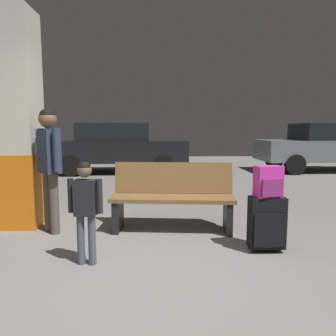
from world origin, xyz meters
TOP-DOWN VIEW (x-y plane):
  - ground_plane at (0.00, 4.00)m, footprint 18.00×18.00m
  - structural_pillar at (-1.86, 1.75)m, footprint 0.57×0.57m
  - bench at (0.24, 1.47)m, footprint 1.64×0.67m
  - suitcase at (1.23, 0.67)m, footprint 0.38×0.23m
  - backpack_bright at (1.23, 0.67)m, footprint 0.30×0.23m
  - child at (-0.67, 0.39)m, footprint 0.35×0.22m
  - adult at (-1.34, 1.41)m, footprint 0.39×0.43m
  - parked_car_side at (5.39, 7.37)m, footprint 4.13×1.86m
  - parked_car_far at (-1.17, 7.27)m, footprint 4.16×1.91m

SIDE VIEW (x-z plane):
  - ground_plane at x=0.00m, z-range -0.10..0.00m
  - suitcase at x=1.23m, z-range 0.02..0.62m
  - bench at x=0.24m, z-range 0.00..0.88m
  - child at x=-0.67m, z-range 0.12..1.14m
  - backpack_bright at x=1.23m, z-range 0.60..0.94m
  - parked_car_side at x=5.39m, z-range 0.05..1.56m
  - parked_car_far at x=-1.17m, z-range 0.05..1.56m
  - adult at x=-1.34m, z-range 0.19..1.78m
  - structural_pillar at x=-1.86m, z-range -0.01..2.89m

